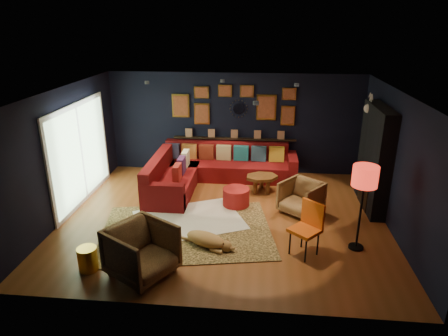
# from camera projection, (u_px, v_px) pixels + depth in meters

# --- Properties ---
(floor) EXTENTS (6.50, 6.50, 0.00)m
(floor) POSITION_uv_depth(u_px,v_px,m) (224.00, 218.00, 8.23)
(floor) COLOR brown
(floor) RESTS_ON ground
(room_walls) EXTENTS (6.50, 6.50, 6.50)m
(room_walls) POSITION_uv_depth(u_px,v_px,m) (224.00, 144.00, 7.67)
(room_walls) COLOR black
(room_walls) RESTS_ON ground
(sectional) EXTENTS (3.41, 2.69, 0.86)m
(sectional) POSITION_uv_depth(u_px,v_px,m) (207.00, 171.00, 9.86)
(sectional) COLOR #690A0D
(sectional) RESTS_ON ground
(ledge) EXTENTS (3.20, 0.12, 0.04)m
(ledge) POSITION_uv_depth(u_px,v_px,m) (234.00, 139.00, 10.41)
(ledge) COLOR black
(ledge) RESTS_ON room_walls
(gallery_wall) EXTENTS (3.15, 0.04, 1.02)m
(gallery_wall) POSITION_uv_depth(u_px,v_px,m) (234.00, 105.00, 10.13)
(gallery_wall) COLOR gold
(gallery_wall) RESTS_ON room_walls
(sunburst_mirror) EXTENTS (0.47, 0.16, 0.47)m
(sunburst_mirror) POSITION_uv_depth(u_px,v_px,m) (239.00, 109.00, 10.16)
(sunburst_mirror) COLOR silver
(sunburst_mirror) RESTS_ON room_walls
(fireplace) EXTENTS (0.31, 1.60, 2.20)m
(fireplace) POSITION_uv_depth(u_px,v_px,m) (374.00, 162.00, 8.43)
(fireplace) COLOR black
(fireplace) RESTS_ON ground
(deer_head) EXTENTS (0.50, 0.28, 0.45)m
(deer_head) POSITION_uv_depth(u_px,v_px,m) (377.00, 109.00, 8.53)
(deer_head) COLOR white
(deer_head) RESTS_ON fireplace
(sliding_door) EXTENTS (0.06, 2.80, 2.20)m
(sliding_door) POSITION_uv_depth(u_px,v_px,m) (81.00, 153.00, 8.70)
(sliding_door) COLOR white
(sliding_door) RESTS_ON ground
(ceiling_spots) EXTENTS (3.30, 2.50, 0.06)m
(ceiling_spots) POSITION_uv_depth(u_px,v_px,m) (228.00, 87.00, 8.08)
(ceiling_spots) COLOR black
(ceiling_spots) RESTS_ON room_walls
(shag_rug) EXTENTS (2.52, 2.25, 0.03)m
(shag_rug) POSITION_uv_depth(u_px,v_px,m) (189.00, 220.00, 8.11)
(shag_rug) COLOR white
(shag_rug) RESTS_ON ground
(leopard_rug) EXTENTS (3.58, 2.84, 0.02)m
(leopard_rug) POSITION_uv_depth(u_px,v_px,m) (187.00, 231.00, 7.70)
(leopard_rug) COLOR tan
(leopard_rug) RESTS_ON ground
(coffee_table) EXTENTS (0.89, 0.75, 0.39)m
(coffee_table) POSITION_uv_depth(u_px,v_px,m) (262.00, 179.00, 9.34)
(coffee_table) COLOR brown
(coffee_table) RESTS_ON shag_rug
(pouf) EXTENTS (0.58, 0.58, 0.38)m
(pouf) POSITION_uv_depth(u_px,v_px,m) (236.00, 197.00, 8.69)
(pouf) COLOR maroon
(pouf) RESTS_ON shag_rug
(armchair_left) EXTENTS (1.20, 1.22, 0.93)m
(armchair_left) POSITION_uv_depth(u_px,v_px,m) (142.00, 249.00, 6.26)
(armchair_left) COLOR tan
(armchair_left) RESTS_ON ground
(armchair_right) EXTENTS (1.02, 1.02, 0.77)m
(armchair_right) POSITION_uv_depth(u_px,v_px,m) (301.00, 196.00, 8.32)
(armchair_right) COLOR tan
(armchair_right) RESTS_ON ground
(gold_stool) EXTENTS (0.32, 0.32, 0.40)m
(gold_stool) POSITION_uv_depth(u_px,v_px,m) (88.00, 259.00, 6.47)
(gold_stool) COLOR gold
(gold_stool) RESTS_ON ground
(orange_chair) EXTENTS (0.63, 0.63, 0.95)m
(orange_chair) POSITION_uv_depth(u_px,v_px,m) (308.00, 224.00, 6.82)
(orange_chair) COLOR black
(orange_chair) RESTS_ON ground
(floor_lamp) EXTENTS (0.43, 0.43, 1.57)m
(floor_lamp) POSITION_uv_depth(u_px,v_px,m) (365.00, 180.00, 6.69)
(floor_lamp) COLOR black
(floor_lamp) RESTS_ON ground
(dog) EXTENTS (1.21, 0.94, 0.34)m
(dog) POSITION_uv_depth(u_px,v_px,m) (206.00, 237.00, 7.14)
(dog) COLOR #AB7A44
(dog) RESTS_ON leopard_rug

